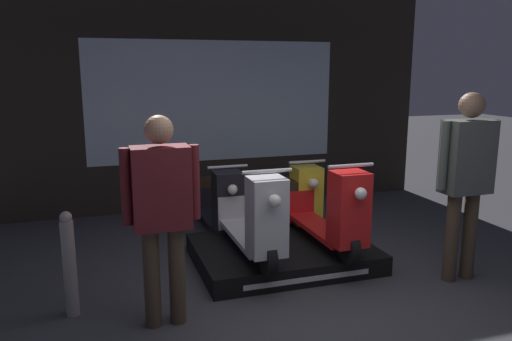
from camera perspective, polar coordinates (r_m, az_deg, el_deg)
ground_plane at (r=4.20m, az=7.98°, el=-17.14°), size 30.00×30.00×0.00m
shop_wall_back at (r=7.26m, az=-4.81°, el=8.28°), size 6.52×0.09×3.20m
display_platform at (r=5.33m, az=3.05°, el=-9.45°), size 1.80×1.34×0.20m
scooter_display_left at (r=4.99m, az=-0.97°, el=-5.31°), size 0.45×1.75×0.96m
scooter_display_right at (r=5.28m, az=7.52°, el=-4.48°), size 0.45×1.75×0.96m
scooter_backrow_0 at (r=6.23m, az=-4.57°, el=-3.80°), size 0.45×1.75×0.96m
scooter_backrow_1 at (r=6.51m, az=3.68°, el=-3.11°), size 0.45×1.75×0.96m
person_left_browsing at (r=3.89m, az=-10.72°, el=-3.81°), size 0.60×0.25×1.68m
person_right_browsing at (r=5.05m, az=22.90°, el=0.04°), size 0.61×0.25×1.80m
street_bollard at (r=4.41m, az=-20.54°, el=-10.02°), size 0.11×0.11×0.89m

